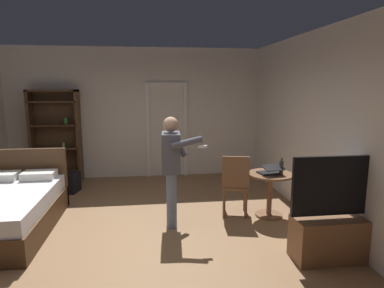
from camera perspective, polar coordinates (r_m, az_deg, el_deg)
The scene contains 13 objects.
ground_plane at distance 4.80m, azimuth -10.31°, elevation -15.54°, with size 6.95×6.95×0.00m, color olive.
wall_back at distance 7.58m, azimuth -9.51°, elevation 5.21°, with size 5.77×0.12×2.88m, color silver.
wall_right at distance 5.06m, azimuth 22.93°, elevation 2.24°, with size 0.12×6.56×2.88m, color silver.
doorway_frame at distance 7.52m, azimuth -4.36°, elevation 3.61°, with size 0.93×0.08×2.13m.
bed at distance 5.52m, azimuth -29.47°, elevation -9.86°, with size 1.30×2.09×1.02m.
bookshelf at distance 7.65m, azimuth -22.36°, elevation 1.78°, with size 1.02×0.32×1.98m.
tv_flatscreen at distance 4.42m, azimuth 23.72°, elevation -13.21°, with size 1.20×0.40×1.27m.
side_table at distance 5.42m, azimuth 13.23°, elevation -7.20°, with size 0.71×0.71×0.70m.
laptop at distance 5.30m, azimuth 13.29°, elevation -4.51°, with size 0.38×0.38×0.16m.
bottle_on_table at distance 5.31m, azimuth 15.10°, elevation -3.91°, with size 0.06×0.06×0.26m.
wooden_chair at distance 5.31m, azimuth 7.44°, elevation -6.63°, with size 0.51×0.51×0.99m.
person_blue_shirt at distance 4.87m, azimuth -3.49°, elevation -3.29°, with size 0.62×0.63×1.62m.
suitcase_dark at distance 7.00m, azimuth -21.26°, elevation -6.16°, with size 0.58×0.36×0.38m, color black.
Camera 1 is at (0.27, -4.33, 2.05)m, focal length 31.03 mm.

